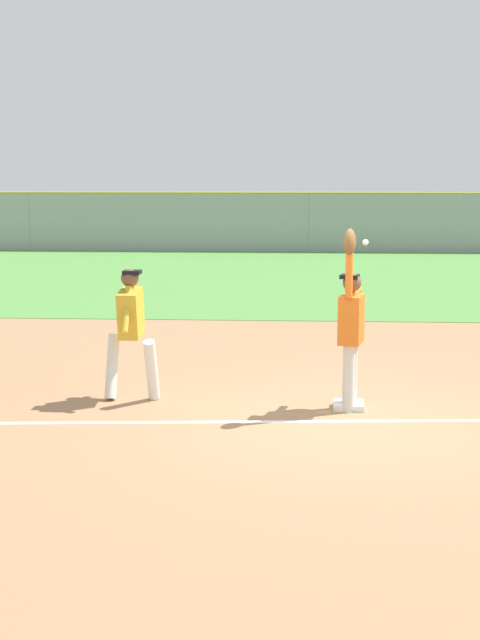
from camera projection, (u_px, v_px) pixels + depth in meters
ground_plane at (342, 421)px, 10.61m from camera, size 70.20×70.20×0.00m
outfield_grass at (313, 276)px, 25.09m from camera, size 41.44×15.19×0.01m
chalk_foul_line at (15, 423)px, 10.52m from camera, size 11.97×1.04×0.01m
first_base at (348, 405)px, 11.17m from camera, size 0.39×0.39×0.08m
fielder at (351, 322)px, 10.92m from camera, size 0.36×0.89×2.28m
runner at (131, 325)px, 11.43m from camera, size 0.72×0.84×1.72m
baseball at (365, 242)px, 10.80m from camera, size 0.07×0.07×0.07m
outfield_fence at (309, 222)px, 32.38m from camera, size 41.52×0.08×2.19m
parked_car_red at (119, 228)px, 35.69m from camera, size 4.48×2.27×1.25m
parked_car_tan at (272, 228)px, 35.61m from camera, size 4.45×2.21×1.25m
parked_car_silver at (417, 229)px, 35.27m from camera, size 4.51×2.33×1.25m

